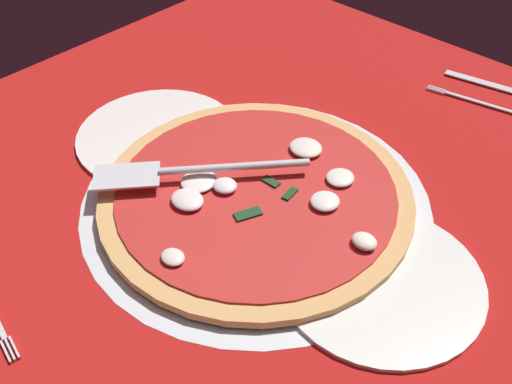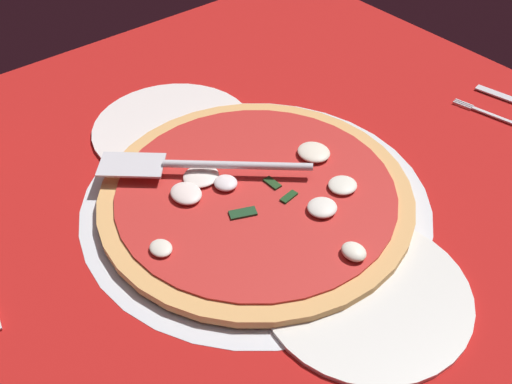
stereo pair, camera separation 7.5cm
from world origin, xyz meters
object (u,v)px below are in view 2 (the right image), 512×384
object	(u,v)px
dinner_plate_left	(366,293)
pizza_server	(197,165)
pizza	(256,194)
dinner_plate_right	(173,129)

from	to	relation	value
dinner_plate_left	pizza_server	bearing A→B (deg)	8.30
pizza	pizza_server	size ratio (longest dim) A/B	1.77
pizza	dinner_plate_left	bearing A→B (deg)	179.26
dinner_plate_left	pizza	world-z (taller)	pizza
pizza_server	dinner_plate_right	bearing A→B (deg)	-67.57
dinner_plate_right	pizza_server	size ratio (longest dim) A/B	1.05
dinner_plate_left	pizza	distance (cm)	19.22
dinner_plate_right	pizza	size ratio (longest dim) A/B	0.59
dinner_plate_right	dinner_plate_left	bearing A→B (deg)	179.23
dinner_plate_left	pizza	bearing A→B (deg)	-0.74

